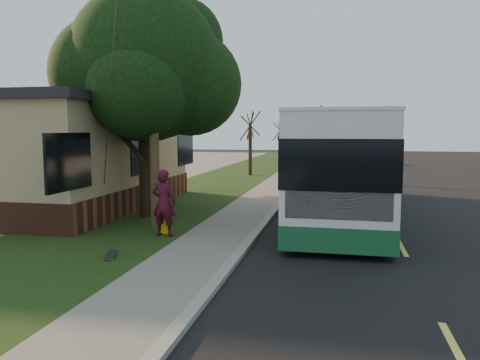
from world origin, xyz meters
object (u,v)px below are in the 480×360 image
bare_tree_near (250,144)px  distant_car (357,155)px  leafy_tree (148,69)px  fire_hydrant (165,221)px  traffic_signal (321,129)px  bare_tree_far (280,142)px  utility_pole (153,79)px  dumpster (93,180)px  skateboarder (164,203)px  skateboard_main (111,254)px  transit_bus (339,162)px

bare_tree_near → distant_car: (7.42, 13.57, -1.38)m
leafy_tree → bare_tree_near: leafy_tree is taller
fire_hydrant → traffic_signal: size_ratio=0.13×
bare_tree_far → distant_car: bearing=12.8°
utility_pole → distant_car: size_ratio=1.99×
traffic_signal → dumpster: bearing=-111.1°
skateboarder → skateboard_main: 2.57m
transit_bus → distant_car: transit_bus is taller
traffic_signal → bare_tree_far: bearing=-131.2°
bare_tree_near → dumpster: bare_tree_near is taller
skateboard_main → dumpster: size_ratio=0.50×
bare_tree_near → distant_car: bearing=61.3°
skateboarder → distant_car: size_ratio=0.42×
bare_tree_near → dumpster: size_ratio=2.58×
bare_tree_far → skateboarder: bearing=-89.1°
traffic_signal → skateboarder: (-3.00, -34.32, -2.14)m
utility_pole → traffic_signal: utility_pole is taller
distant_car → skateboard_main: bearing=-107.5°
leafy_tree → skateboard_main: (1.24, -5.34, -5.04)m
skateboard_main → dumpster: (-6.57, 10.82, 0.52)m
distant_car → leafy_tree: bearing=-111.8°
fire_hydrant → dumpster: (-6.90, 8.13, 0.21)m
leafy_tree → traffic_signal: 31.76m
leafy_tree → distant_car: 30.35m
bare_tree_near → skateboarder: (1.00, -18.32, -1.13)m
transit_bus → distant_car: bearing=86.6°
bare_tree_near → skateboarder: bare_tree_near is taller
traffic_signal → transit_bus: (1.84, -29.15, -1.25)m
bare_tree_far → utility_pole: bearing=-90.6°
dumpster → skateboarder: bearing=-50.3°
dumpster → distant_car: size_ratio=0.37×
transit_bus → skateboard_main: bearing=-125.0°
bare_tree_far → skateboard_main: (0.07, -32.69, -1.88)m
fire_hydrant → transit_bus: (4.94, 4.85, 1.49)m
fire_hydrant → bare_tree_near: 18.10m
dumpster → bare_tree_near: bearing=58.7°
skateboard_main → dumpster: dumpster is taller
fire_hydrant → utility_pole: utility_pole is taller
utility_pole → dumpster: utility_pole is taller
leafy_tree → bare_tree_near: bearing=87.5°
utility_pole → skateboarder: bearing=-58.4°
leafy_tree → skateboarder: bearing=-60.6°
fire_hydrant → utility_pole: size_ratio=0.08×
utility_pole → leafy_tree: size_ratio=1.16×
skateboarder → distant_car: 32.53m
utility_pole → distant_car: bearing=76.7°
leafy_tree → distant_car: (8.09, 28.92, -4.39)m
transit_bus → dumpster: size_ratio=7.98×
skateboard_main → bare_tree_far: bearing=90.1°
leafy_tree → bare_tree_far: 27.56m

